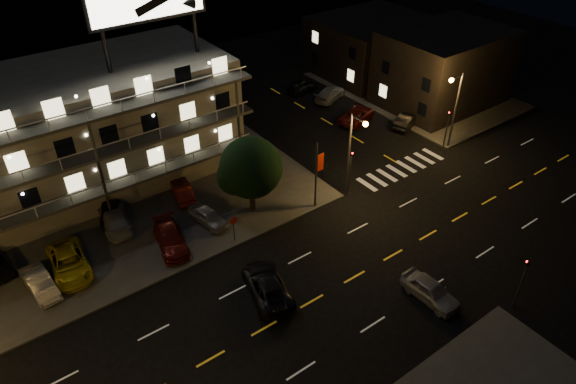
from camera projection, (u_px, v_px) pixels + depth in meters
ground at (334, 289)px, 36.63m from camera, size 140.00×140.00×0.00m
curb_nw at (51, 220)px, 42.97m from camera, size 44.00×24.00×0.15m
curb_ne at (413, 90)px, 64.16m from camera, size 16.00×24.00×0.15m
motel at (70, 132)px, 44.41m from camera, size 28.00×13.80×18.10m
side_bldg_front at (444, 68)px, 59.10m from camera, size 14.06×10.00×8.50m
side_bldg_back at (371, 45)px, 67.42m from camera, size 14.06×12.00×7.00m
streetlight_nc at (352, 147)px, 43.05m from camera, size 0.44×1.92×8.00m
streetlight_ne at (454, 104)px, 49.86m from camera, size 1.92×0.44×8.00m
signal_nw at (350, 167)px, 45.05m from camera, size 0.20×0.27×4.60m
signal_sw at (523, 279)px, 33.90m from camera, size 0.20×0.27×4.60m
signal_ne at (447, 125)px, 51.31m from camera, size 0.27×0.20×4.60m
banner_north at (317, 173)px, 42.60m from camera, size 0.83×0.16×6.40m
stop_sign at (234, 225)px, 39.82m from camera, size 0.91×0.11×2.61m
tree at (250, 169)px, 41.76m from camera, size 5.37×5.17×6.77m
lot_car_1 at (40, 284)px, 35.89m from camera, size 1.89×4.37×1.40m
lot_car_2 at (69, 263)px, 37.50m from camera, size 3.08×5.74×1.53m
lot_car_3 at (171, 239)px, 39.74m from camera, size 3.04×5.34×1.46m
lot_car_4 at (208, 217)px, 42.11m from camera, size 2.22×4.11×1.33m
lot_car_7 at (115, 219)px, 41.75m from camera, size 2.84×5.49×1.52m
lot_car_8 at (110, 209)px, 42.81m from camera, size 3.19×4.82×1.52m
lot_car_9 at (182, 191)px, 45.06m from camera, size 2.40×4.45×1.39m
side_car_0 at (408, 120)px, 56.15m from camera, size 4.81×2.96×1.50m
side_car_1 at (357, 115)px, 57.14m from camera, size 5.88×4.13×1.49m
side_car_2 at (330, 94)px, 61.67m from camera, size 5.46×3.82×1.47m
side_car_3 at (302, 85)px, 63.64m from camera, size 4.51×2.37×1.46m
road_car_east at (430, 291)px, 35.47m from camera, size 1.86×4.47×1.51m
road_car_west at (267, 285)px, 35.86m from camera, size 3.89×5.99×1.54m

